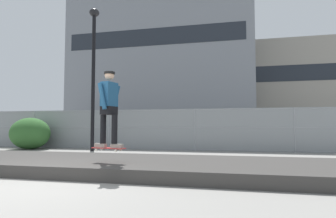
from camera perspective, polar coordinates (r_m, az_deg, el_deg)
The scene contains 10 objects.
ground_plane at distance 5.86m, azimuth -26.77°, elevation -13.82°, with size 120.00×120.00×0.00m, color gray.
gravel_berm at distance 7.50m, azimuth -16.66°, elevation -10.63°, with size 15.45×2.97×0.27m, color #3D3A38.
skateboard at distance 6.36m, azimuth -12.01°, elevation -7.84°, with size 0.82×0.37×0.07m.
skater at distance 6.36m, azimuth -11.90°, elevation 1.01°, with size 0.72×0.62×1.71m.
chain_fence at distance 12.87m, azimuth -3.62°, elevation -4.14°, with size 20.55×0.06×1.85m.
street_lamp at distance 13.00m, azimuth -14.92°, elevation 9.50°, with size 0.44×0.44×6.33m.
parked_car_near at distance 17.81m, azimuth -12.17°, elevation -4.18°, with size 4.54×2.23×1.66m.
library_building at distance 45.65m, azimuth -1.26°, elevation 9.23°, with size 28.01×10.89×22.20m.
office_block at distance 53.85m, azimuth 24.47°, elevation 3.58°, with size 27.82×13.61×14.77m.
shrub_left at distance 14.67m, azimuth -26.26°, elevation -4.48°, with size 1.91×1.56×1.47m.
Camera 1 is at (3.64, -4.46, 1.09)m, focal length 29.96 mm.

